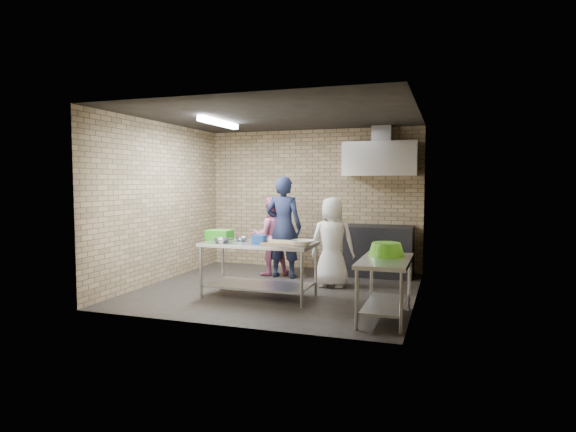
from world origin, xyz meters
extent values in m
plane|color=black|center=(0.00, 0.00, 0.00)|extent=(4.20, 4.20, 0.00)
plane|color=black|center=(0.00, 0.00, 2.70)|extent=(4.20, 4.20, 0.00)
cube|color=tan|center=(0.00, 2.00, 1.35)|extent=(4.20, 0.06, 2.70)
cube|color=tan|center=(0.00, -2.00, 1.35)|extent=(4.20, 0.06, 2.70)
cube|color=tan|center=(-2.10, 0.00, 1.35)|extent=(0.06, 4.00, 2.70)
cube|color=tan|center=(2.10, 0.00, 1.35)|extent=(0.06, 4.00, 2.70)
cube|color=#B6B9BD|center=(-0.09, -0.57, 0.41)|extent=(1.63, 0.81, 0.81)
cube|color=silver|center=(1.80, -1.10, 0.38)|extent=(0.60, 1.20, 0.75)
cube|color=black|center=(1.35, 1.65, 0.45)|extent=(1.20, 0.70, 0.90)
cube|color=silver|center=(1.35, 1.70, 2.10)|extent=(1.30, 0.60, 0.60)
cube|color=#A5A8AD|center=(1.35, 1.85, 2.55)|extent=(0.35, 0.30, 0.30)
cube|color=#3F2B19|center=(1.65, 1.89, 1.92)|extent=(0.80, 0.20, 0.04)
cube|color=white|center=(-1.00, 0.00, 2.64)|extent=(0.10, 1.25, 0.08)
cube|color=green|center=(-0.79, -0.45, 0.89)|extent=(0.36, 0.27, 0.14)
cube|color=#164CAC|center=(-0.04, -0.67, 0.87)|extent=(0.18, 0.18, 0.12)
cube|color=tan|center=(0.26, -0.59, 0.83)|extent=(0.50, 0.38, 0.03)
imported|color=#ACAEB3|center=(-0.59, -0.77, 0.84)|extent=(0.27, 0.27, 0.06)
imported|color=silver|center=(-0.39, -0.52, 0.84)|extent=(0.20, 0.20, 0.06)
imported|color=beige|center=(0.61, -0.72, 0.85)|extent=(0.33, 0.33, 0.08)
cylinder|color=#B22619|center=(1.40, 1.89, 2.03)|extent=(0.07, 0.07, 0.18)
cylinder|color=green|center=(1.80, 1.89, 2.02)|extent=(0.06, 0.06, 0.15)
imported|color=#151834|center=(-0.23, 0.94, 0.90)|extent=(0.66, 0.43, 1.79)
imported|color=#C6698F|center=(-0.53, 1.09, 0.71)|extent=(0.87, 0.83, 1.42)
imported|color=silver|center=(0.76, 0.48, 0.73)|extent=(0.73, 0.50, 1.45)
camera|label=1|loc=(2.53, -7.01, 1.70)|focal=29.92mm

